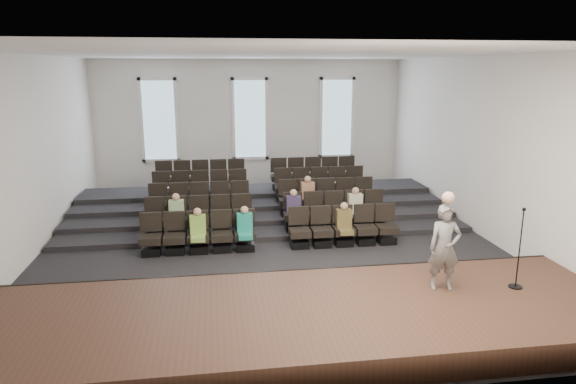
% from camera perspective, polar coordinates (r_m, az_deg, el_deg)
% --- Properties ---
extents(ground, '(14.00, 14.00, 0.00)m').
position_cam_1_polar(ground, '(14.23, -1.99, -5.50)').
color(ground, black).
rests_on(ground, ground).
extents(ceiling, '(12.00, 14.00, 0.02)m').
position_cam_1_polar(ceiling, '(13.45, -2.18, 15.11)').
color(ceiling, white).
rests_on(ceiling, ground).
extents(wall_back, '(12.00, 0.04, 5.00)m').
position_cam_1_polar(wall_back, '(20.55, -4.24, 7.55)').
color(wall_back, white).
rests_on(wall_back, ground).
extents(wall_front, '(12.00, 0.04, 5.00)m').
position_cam_1_polar(wall_front, '(6.86, 4.37, -4.76)').
color(wall_front, white).
rests_on(wall_front, ground).
extents(wall_left, '(0.04, 14.00, 5.00)m').
position_cam_1_polar(wall_left, '(14.29, -26.89, 3.46)').
color(wall_left, white).
rests_on(wall_left, ground).
extents(wall_right, '(0.04, 14.00, 5.00)m').
position_cam_1_polar(wall_right, '(15.46, 20.77, 4.71)').
color(wall_right, white).
rests_on(wall_right, ground).
extents(stage, '(11.80, 3.60, 0.50)m').
position_cam_1_polar(stage, '(9.48, 1.52, -14.10)').
color(stage, '#3D251A').
rests_on(stage, ground).
extents(stage_lip, '(11.80, 0.06, 0.52)m').
position_cam_1_polar(stage_lip, '(11.05, -0.06, -9.88)').
color(stage_lip, black).
rests_on(stage_lip, ground).
extents(risers, '(11.80, 4.80, 0.60)m').
position_cam_1_polar(risers, '(17.19, -3.17, -1.45)').
color(risers, black).
rests_on(risers, ground).
extents(seating_rows, '(6.80, 4.70, 1.67)m').
position_cam_1_polar(seating_rows, '(15.49, -2.65, -1.27)').
color(seating_rows, black).
rests_on(seating_rows, ground).
extents(windows, '(8.44, 0.10, 3.24)m').
position_cam_1_polar(windows, '(20.46, -4.24, 8.09)').
color(windows, white).
rests_on(windows, wall_back).
extents(audience, '(5.45, 2.64, 1.10)m').
position_cam_1_polar(audience, '(14.15, -1.33, -2.25)').
color(audience, '#85B448').
rests_on(audience, seating_rows).
extents(speaker, '(0.66, 0.48, 1.67)m').
position_cam_1_polar(speaker, '(10.25, 17.00, -5.92)').
color(speaker, '#64625F').
rests_on(speaker, stage).
extents(mic_stand, '(0.27, 0.27, 1.61)m').
position_cam_1_polar(mic_stand, '(10.92, 24.18, -7.32)').
color(mic_stand, black).
rests_on(mic_stand, stage).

